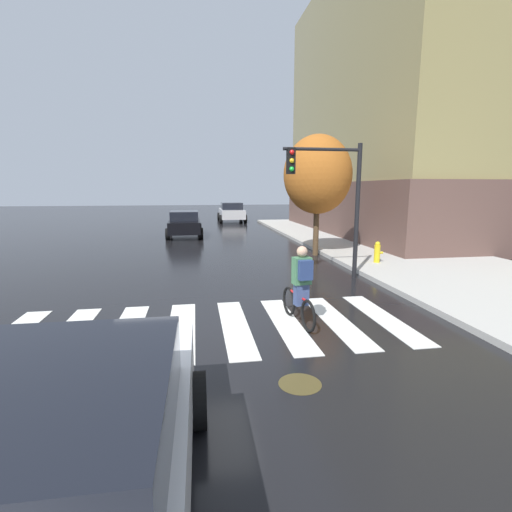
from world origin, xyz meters
name	(u,v)px	position (x,y,z in m)	size (l,w,h in m)	color
ground_plane	(192,329)	(0.00, 0.00, 0.00)	(120.00, 120.00, 0.00)	black
crosswalk_stripes	(209,328)	(0.35, 0.00, 0.01)	(8.27, 3.32, 0.01)	silver
manhole_cover	(300,384)	(1.59, -2.49, 0.00)	(0.64, 0.64, 0.01)	#473D1E
sedan_near	(63,464)	(-0.89, -4.76, 0.82)	(2.20, 4.62, 1.59)	silver
sedan_mid	(184,223)	(-0.51, 15.37, 0.79)	(2.14, 4.46, 1.53)	black
sedan_far	(231,212)	(3.25, 25.10, 0.86)	(2.29, 4.83, 1.67)	#B7B7BC
cyclist	(301,286)	(2.26, -0.13, 0.84)	(0.39, 1.70, 1.69)	black
traffic_light_near	(333,188)	(4.32, 3.70, 2.86)	(2.47, 0.28, 4.20)	black
fire_hydrant	(377,252)	(6.73, 5.30, 0.53)	(0.33, 0.22, 0.78)	gold
street_tree_near	(318,175)	(5.23, 7.95, 3.41)	(2.84, 2.84, 5.05)	#4C3823
corner_building	(468,111)	(17.23, 14.86, 7.65)	(18.24, 18.26, 15.41)	brown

